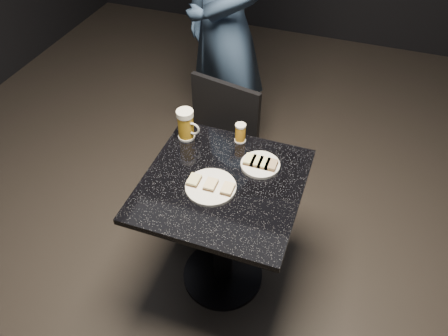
{
  "coord_description": "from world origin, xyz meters",
  "views": [
    {
      "loc": [
        0.46,
        -1.27,
        2.14
      ],
      "look_at": [
        0.0,
        0.02,
        0.82
      ],
      "focal_mm": 35.0,
      "sensor_mm": 36.0,
      "label": 1
    }
  ],
  "objects": [
    {
      "name": "table",
      "position": [
        0.0,
        0.0,
        0.51
      ],
      "size": [
        0.7,
        0.7,
        0.75
      ],
      "color": "black",
      "rests_on": "floor"
    },
    {
      "name": "floor",
      "position": [
        0.0,
        0.0,
        0.0
      ],
      "size": [
        6.0,
        6.0,
        0.0
      ],
      "primitive_type": "plane",
      "color": "black",
      "rests_on": "ground"
    },
    {
      "name": "plate_large",
      "position": [
        -0.04,
        -0.05,
        0.76
      ],
      "size": [
        0.22,
        0.22,
        0.01
      ],
      "primitive_type": "cylinder",
      "color": "white",
      "rests_on": "table"
    },
    {
      "name": "beer_tumbler",
      "position": [
        -0.02,
        0.3,
        0.8
      ],
      "size": [
        0.06,
        0.06,
        0.1
      ],
      "color": "silver",
      "rests_on": "table"
    },
    {
      "name": "canapes_on_plate_large",
      "position": [
        -0.04,
        -0.05,
        0.77
      ],
      "size": [
        0.21,
        0.07,
        0.02
      ],
      "color": "#4C3521",
      "rests_on": "plate_large"
    },
    {
      "name": "canapes_on_plate_small",
      "position": [
        0.13,
        0.16,
        0.77
      ],
      "size": [
        0.15,
        0.07,
        0.02
      ],
      "color": "#4C3521",
      "rests_on": "plate_small"
    },
    {
      "name": "beer_mug",
      "position": [
        -0.27,
        0.23,
        0.83
      ],
      "size": [
        0.12,
        0.08,
        0.16
      ],
      "color": "silver",
      "rests_on": "table"
    },
    {
      "name": "plate_small",
      "position": [
        0.13,
        0.16,
        0.76
      ],
      "size": [
        0.18,
        0.18,
        0.01
      ],
      "primitive_type": "cylinder",
      "color": "silver",
      "rests_on": "table"
    },
    {
      "name": "chair",
      "position": [
        -0.21,
        0.45,
        0.5
      ],
      "size": [
        0.49,
        0.49,
        0.88
      ],
      "color": "black",
      "rests_on": "floor"
    },
    {
      "name": "patron",
      "position": [
        -0.35,
        1.02,
        0.97
      ],
      "size": [
        0.83,
        0.83,
        1.93
      ],
      "primitive_type": "imported",
      "rotation": [
        0.0,
        0.0,
        -0.78
      ],
      "color": "#213750",
      "rests_on": "floor"
    }
  ]
}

